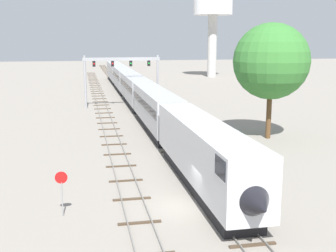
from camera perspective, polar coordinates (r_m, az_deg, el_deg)
The scene contains 8 objects.
ground_plane at distance 28.99m, azimuth 2.72°, elevation -10.50°, with size 400.00×400.00×0.00m, color gray.
track_main at distance 87.19m, azimuth -5.52°, elevation 4.19°, with size 2.60×200.00×0.16m.
track_near at distance 67.04m, azimuth -8.47°, elevation 1.98°, with size 2.60×160.00×0.16m.
passenger_train at distance 72.69m, azimuth -4.40°, elevation 4.81°, with size 3.04×103.92×4.80m.
signal_gantry at distance 69.69m, azimuth -6.05°, elevation 7.36°, with size 12.10×0.49×8.29m.
water_tower at distance 127.71m, azimuth 5.89°, elevation 15.00°, with size 11.21×11.21×23.95m.
stop_sign at distance 27.62m, azimuth -13.73°, elevation -7.80°, with size 0.76×0.08×2.88m.
trackside_tree_left at distance 48.39m, azimuth 13.34°, elevation 8.22°, with size 8.18×8.18×12.53m.
Camera 1 is at (-6.56, -26.11, 10.74)m, focal length 46.64 mm.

